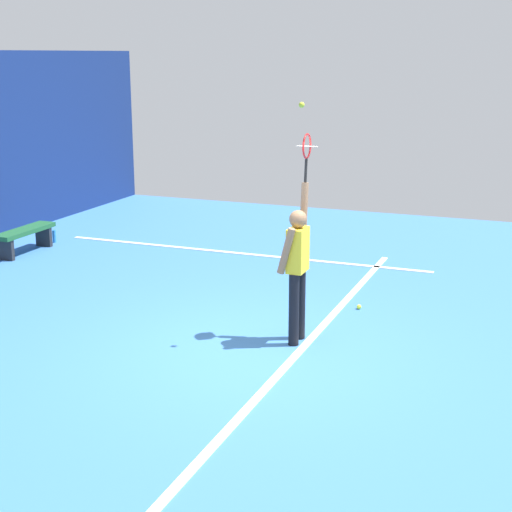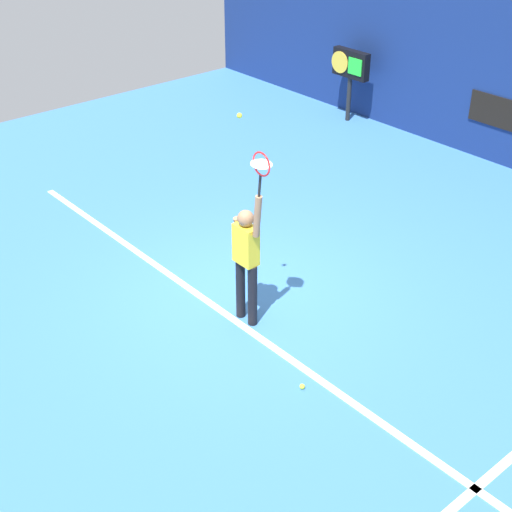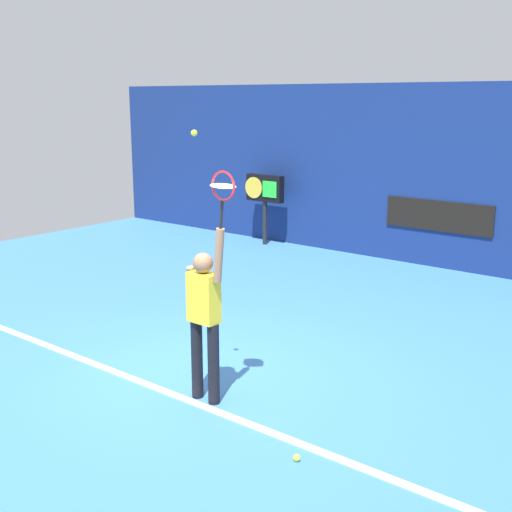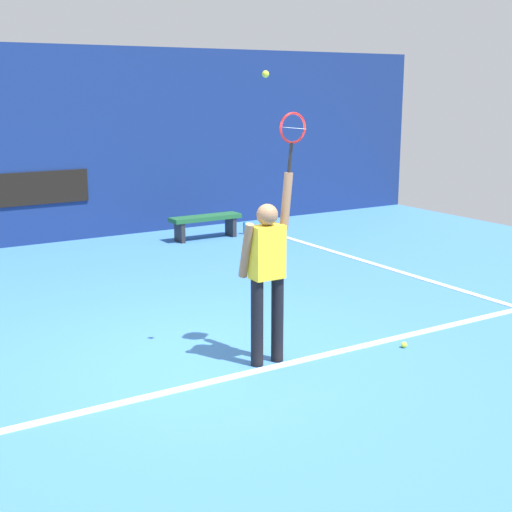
% 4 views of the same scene
% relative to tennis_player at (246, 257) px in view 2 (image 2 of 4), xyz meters
% --- Properties ---
extents(ground_plane, '(18.00, 18.00, 0.00)m').
position_rel_tennis_player_xyz_m(ground_plane, '(-0.49, 0.39, -1.01)').
color(ground_plane, '#3870B2').
extents(court_baseline, '(10.00, 0.10, 0.01)m').
position_rel_tennis_player_xyz_m(court_baseline, '(-0.49, -0.15, -1.01)').
color(court_baseline, white).
rests_on(court_baseline, ground_plane).
extents(tennis_player, '(0.55, 0.31, 1.99)m').
position_rel_tennis_player_xyz_m(tennis_player, '(0.00, 0.00, 0.00)').
color(tennis_player, black).
rests_on(tennis_player, ground_plane).
extents(tennis_racket, '(0.34, 0.27, 0.62)m').
position_rel_tennis_player_xyz_m(tennis_racket, '(0.29, -0.00, 1.38)').
color(tennis_racket, black).
extents(tennis_ball, '(0.07, 0.07, 0.07)m').
position_rel_tennis_player_xyz_m(tennis_ball, '(-0.05, -0.04, 1.94)').
color(tennis_ball, '#CCE033').
extents(scoreboard_clock, '(0.96, 0.20, 1.60)m').
position_rel_tennis_player_xyz_m(scoreboard_clock, '(-4.46, 6.77, 0.22)').
color(scoreboard_clock, black).
rests_on(scoreboard_clock, ground_plane).
extents(spare_ball, '(0.07, 0.07, 0.07)m').
position_rel_tennis_player_xyz_m(spare_ball, '(1.54, -0.42, -0.98)').
color(spare_ball, '#CCE033').
rests_on(spare_ball, ground_plane).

